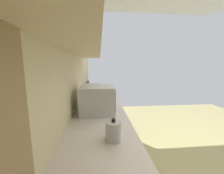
% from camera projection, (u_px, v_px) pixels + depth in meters
% --- Properties ---
extents(ground_plane, '(6.00, 6.00, 0.00)m').
position_uv_depth(ground_plane, '(191.00, 167.00, 1.95)').
color(ground_plane, tan).
extents(wall_back, '(3.87, 0.12, 2.80)m').
position_uv_depth(wall_back, '(69.00, 71.00, 1.57)').
color(wall_back, beige).
rests_on(wall_back, ground_plane).
extents(counter_run, '(2.95, 0.61, 0.92)m').
position_uv_depth(counter_run, '(100.00, 165.00, 1.36)').
color(counter_run, beige).
rests_on(counter_run, ground_plane).
extents(upper_cabinets, '(2.22, 0.31, 0.58)m').
position_uv_depth(upper_cabinets, '(82.00, 15.00, 1.13)').
color(upper_cabinets, beige).
extents(oven_range, '(0.68, 0.63, 1.10)m').
position_uv_depth(oven_range, '(101.00, 108.00, 3.14)').
color(oven_range, black).
rests_on(oven_range, ground_plane).
extents(microwave, '(0.46, 0.39, 0.31)m').
position_uv_depth(microwave, '(98.00, 99.00, 1.60)').
color(microwave, '#B7BABF').
rests_on(microwave, counter_run).
extents(bowl, '(0.18, 0.18, 0.05)m').
position_uv_depth(bowl, '(105.00, 94.00, 2.43)').
color(bowl, '#D84C47').
rests_on(bowl, counter_run).
extents(kettle, '(0.16, 0.12, 0.17)m').
position_uv_depth(kettle, '(113.00, 131.00, 0.98)').
color(kettle, '#B7BABF').
rests_on(kettle, counter_run).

